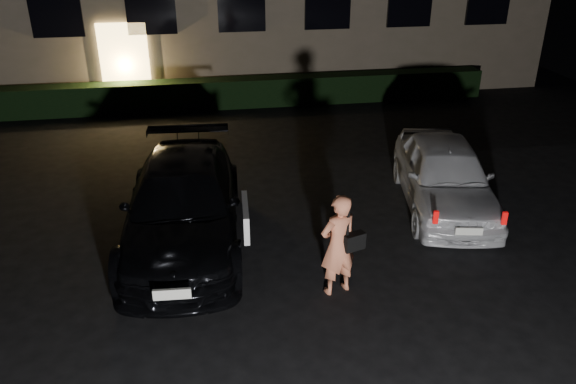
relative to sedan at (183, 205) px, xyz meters
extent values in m
plane|color=black|center=(1.89, -2.61, -0.70)|extent=(80.00, 80.00, 0.00)
cube|color=#FFD174|center=(-1.61, 8.33, 0.55)|extent=(1.40, 0.10, 2.50)
cube|color=black|center=(-3.31, 8.33, 2.30)|extent=(1.40, 0.10, 1.70)
cube|color=black|center=(-0.71, 8.33, 2.30)|extent=(1.40, 0.10, 1.70)
cube|color=black|center=(1.89, 8.33, 2.30)|extent=(1.40, 0.10, 1.70)
cube|color=black|center=(4.49, 8.33, 2.30)|extent=(1.40, 0.10, 1.70)
cube|color=black|center=(1.89, 7.89, -0.27)|extent=(15.00, 0.70, 0.85)
imported|color=black|center=(0.00, 0.00, 0.00)|extent=(2.27, 4.92, 1.39)
cube|color=white|center=(0.99, -0.95, 0.17)|extent=(0.15, 1.00, 0.46)
cube|color=silver|center=(-0.17, -2.48, -0.09)|extent=(0.51, 0.08, 0.16)
imported|color=silver|center=(5.01, 0.48, -0.03)|extent=(2.34, 4.17, 1.34)
cube|color=red|center=(4.08, -1.25, 0.04)|extent=(0.09, 0.07, 0.22)
cube|color=red|center=(5.17, -1.47, 0.04)|extent=(0.09, 0.07, 0.22)
cube|color=silver|center=(4.62, -1.41, -0.19)|extent=(0.45, 0.13, 0.13)
imported|color=#DE7B56|center=(2.25, -1.95, 0.12)|extent=(0.68, 0.56, 1.62)
cube|color=black|center=(2.47, -1.99, 0.18)|extent=(0.36, 0.24, 0.26)
cube|color=black|center=(2.36, -1.99, 0.54)|extent=(0.05, 0.06, 0.50)
camera|label=1|loc=(0.31, -8.81, 4.39)|focal=35.00mm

